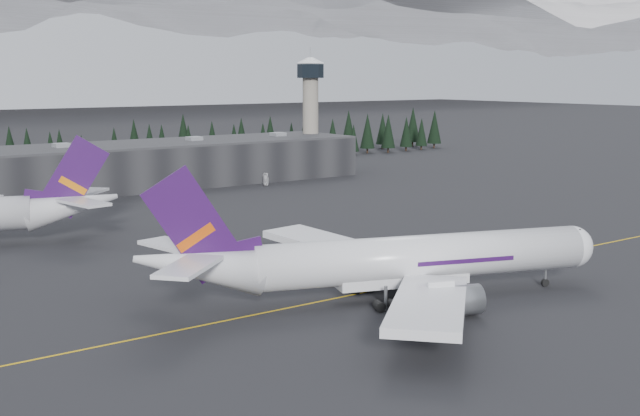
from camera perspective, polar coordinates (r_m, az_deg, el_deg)
ground at (r=126.07m, az=5.39°, el=-5.24°), size 1400.00×1400.00×0.00m
taxiline at (r=124.63m, az=6.00°, el=-5.42°), size 400.00×0.40×0.02m
terminal at (r=232.22m, az=-15.49°, el=2.76°), size 160.00×30.00×12.60m
control_tower at (r=269.17m, az=-0.68°, el=7.62°), size 10.00×10.00×37.70m
treeline at (r=266.88m, az=-18.34°, el=3.71°), size 360.00×20.00×15.00m
jet_main at (r=114.37m, az=4.51°, el=-3.79°), size 67.20×60.32×20.37m
gse_vehicle_b at (r=234.56m, az=-3.84°, el=1.76°), size 4.13×2.72×1.31m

